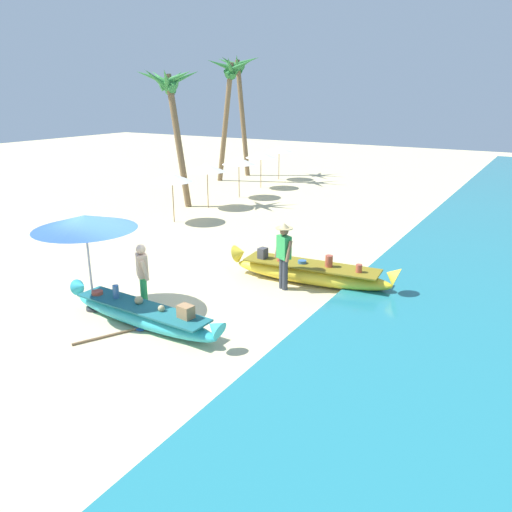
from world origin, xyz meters
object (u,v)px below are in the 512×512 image
object	(u,v)px
person_vendor_hatted	(284,251)
palm_tree_leaning_seaward	(239,79)
boat_yellow_midground	(311,273)
boat_cyan_foreground	(142,315)
person_tourist_customer	(143,273)
palm_tree_tall_inland	(170,94)
palm_tree_mid_cluster	(230,85)
paddle	(119,333)
patio_umbrella_large	(85,223)

from	to	relation	value
person_vendor_hatted	palm_tree_leaning_seaward	size ratio (longest dim) A/B	0.25
palm_tree_leaning_seaward	boat_yellow_midground	bearing A→B (deg)	-51.62
boat_cyan_foreground	person_tourist_customer	world-z (taller)	person_tourist_customer
boat_cyan_foreground	boat_yellow_midground	bearing A→B (deg)	64.04
palm_tree_tall_inland	palm_tree_mid_cluster	xyz separation A→B (m)	(-1.23, 6.48, 0.44)
person_vendor_hatted	palm_tree_tall_inland	size ratio (longest dim) A/B	0.30
person_tourist_customer	paddle	world-z (taller)	person_tourist_customer
boat_cyan_foreground	person_vendor_hatted	xyz separation A→B (m)	(1.62, 3.48, 0.76)
boat_cyan_foreground	palm_tree_mid_cluster	bearing A→B (deg)	117.56
palm_tree_leaning_seaward	boat_cyan_foreground	bearing A→B (deg)	-63.07
patio_umbrella_large	palm_tree_leaning_seaward	bearing A→B (deg)	113.06
boat_yellow_midground	palm_tree_leaning_seaward	size ratio (longest dim) A/B	0.67
palm_tree_mid_cluster	paddle	distance (m)	19.79
boat_cyan_foreground	paddle	xyz separation A→B (m)	(-0.14, -0.57, -0.23)
palm_tree_tall_inland	paddle	size ratio (longest dim) A/B	4.10
patio_umbrella_large	palm_tree_mid_cluster	size ratio (longest dim) A/B	0.34
palm_tree_tall_inland	palm_tree_leaning_seaward	size ratio (longest dim) A/B	0.85
boat_cyan_foreground	palm_tree_tall_inland	distance (m)	13.28
boat_cyan_foreground	paddle	distance (m)	0.63
paddle	person_vendor_hatted	bearing A→B (deg)	66.59
palm_tree_tall_inland	palm_tree_mid_cluster	distance (m)	6.61
palm_tree_leaning_seaward	paddle	world-z (taller)	palm_tree_leaning_seaward
paddle	person_tourist_customer	bearing A→B (deg)	108.69
person_tourist_customer	patio_umbrella_large	size ratio (longest dim) A/B	0.69
person_tourist_customer	palm_tree_mid_cluster	bearing A→B (deg)	116.97
person_vendor_hatted	palm_tree_mid_cluster	xyz separation A→B (m)	(-10.25, 13.05, 4.21)
boat_cyan_foreground	person_tourist_customer	size ratio (longest dim) A/B	2.76
patio_umbrella_large	palm_tree_tall_inland	xyz separation A→B (m)	(-5.82, 10.02, 2.69)
person_vendor_hatted	patio_umbrella_large	distance (m)	4.82
boat_cyan_foreground	palm_tree_tall_inland	xyz separation A→B (m)	(-7.40, 10.06, 4.53)
palm_tree_leaning_seaward	person_vendor_hatted	bearing A→B (deg)	-53.99
palm_tree_leaning_seaward	paddle	bearing A→B (deg)	-64.07
patio_umbrella_large	person_tourist_customer	bearing A→B (deg)	31.42
boat_cyan_foreground	person_tourist_customer	distance (m)	1.07
palm_tree_mid_cluster	patio_umbrella_large	bearing A→B (deg)	-66.84
person_vendor_hatted	patio_umbrella_large	world-z (taller)	patio_umbrella_large
person_vendor_hatted	paddle	size ratio (longest dim) A/B	1.22
boat_yellow_midground	person_tourist_customer	distance (m)	4.44
palm_tree_leaning_seaward	palm_tree_mid_cluster	bearing A→B (deg)	-67.60
person_vendor_hatted	palm_tree_leaning_seaward	bearing A→B (deg)	126.01
person_tourist_customer	palm_tree_leaning_seaward	distance (m)	20.96
patio_umbrella_large	palm_tree_mid_cluster	distance (m)	18.21
boat_yellow_midground	palm_tree_tall_inland	size ratio (longest dim) A/B	0.79
palm_tree_mid_cluster	paddle	xyz separation A→B (m)	(8.49, -17.10, -5.20)
palm_tree_tall_inland	palm_tree_leaning_seaward	distance (m)	9.21
person_vendor_hatted	paddle	distance (m)	4.52
palm_tree_leaning_seaward	palm_tree_mid_cluster	xyz separation A→B (m)	(1.00, -2.43, -0.36)
boat_cyan_foreground	patio_umbrella_large	bearing A→B (deg)	178.54
boat_cyan_foreground	palm_tree_mid_cluster	size ratio (longest dim) A/B	0.65
patio_umbrella_large	paddle	xyz separation A→B (m)	(1.44, -0.61, -2.07)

